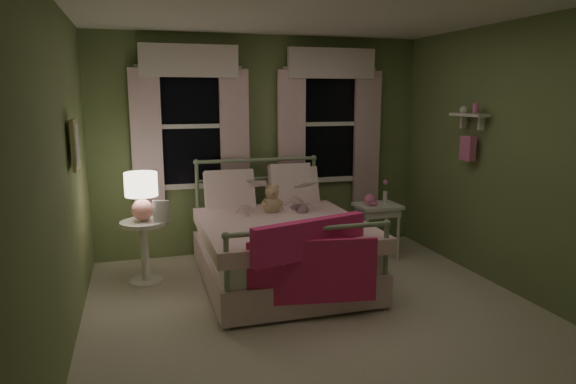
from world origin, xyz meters
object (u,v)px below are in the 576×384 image
object	(u,v)px
child_right	(292,188)
teddy_bear	(272,201)
bed	(279,245)
nightstand_left	(144,243)
table_lamp	(141,192)
child_left	(243,189)
nightstand_right	(377,213)

from	to	relation	value
child_right	teddy_bear	world-z (taller)	child_right
bed	nightstand_left	distance (m)	1.38
bed	child_right	xyz separation A→B (m)	(0.27, 0.43, 0.52)
bed	table_lamp	bearing A→B (deg)	166.18
nightstand_left	child_left	bearing A→B (deg)	5.63
child_left	nightstand_left	distance (m)	1.16
teddy_bear	nightstand_left	bearing A→B (deg)	177.65
nightstand_left	bed	bearing A→B (deg)	-13.82
bed	nightstand_right	xyz separation A→B (m)	(1.30, 0.40, 0.17)
child_left	nightstand_left	xyz separation A→B (m)	(-1.05, -0.10, -0.49)
bed	nightstand_right	world-z (taller)	bed
bed	child_right	world-z (taller)	child_right
nightstand_left	table_lamp	world-z (taller)	table_lamp
bed	nightstand_right	size ratio (longest dim) A/B	3.18
child_left	table_lamp	size ratio (longest dim) A/B	1.39
child_left	nightstand_right	bearing A→B (deg)	-171.98
bed	table_lamp	xyz separation A→B (m)	(-1.34, 0.33, 0.58)
teddy_bear	nightstand_right	size ratio (longest dim) A/B	0.51
teddy_bear	nightstand_right	distance (m)	1.34
table_lamp	child_left	bearing A→B (deg)	5.63
teddy_bear	nightstand_right	world-z (taller)	teddy_bear
teddy_bear	child_left	bearing A→B (deg)	150.50
child_right	table_lamp	size ratio (longest dim) A/B	1.33
bed	child_left	distance (m)	0.74
teddy_bear	table_lamp	distance (m)	1.34
bed	child_left	xyz separation A→B (m)	(-0.29, 0.43, 0.53)
child_left	table_lamp	bearing A→B (deg)	14.91
bed	nightstand_left	xyz separation A→B (m)	(-1.34, 0.33, 0.04)
child_left	child_right	distance (m)	0.56
teddy_bear	nightstand_left	size ratio (longest dim) A/B	0.50
child_left	nightstand_left	bearing A→B (deg)	14.91
child_left	child_right	size ratio (longest dim) A/B	1.05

